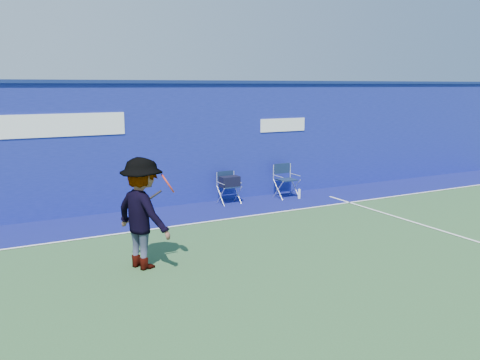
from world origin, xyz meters
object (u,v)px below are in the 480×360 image
directors_chair_left (229,190)px  water_bottle (299,194)px  tennis_player (143,213)px  directors_chair_right (286,187)px

directors_chair_left → water_bottle: directors_chair_left is taller
directors_chair_left → tennis_player: (-3.30, -3.43, 0.58)m
tennis_player → water_bottle: bearing=30.5°
water_bottle → tennis_player: tennis_player is taller
water_bottle → tennis_player: 6.06m
directors_chair_right → tennis_player: 6.01m
directors_chair_left → directors_chair_right: 1.66m
directors_chair_left → water_bottle: (1.88, -0.38, -0.21)m
directors_chair_right → water_bottle: 0.39m
directors_chair_right → directors_chair_left: bearing=176.8°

